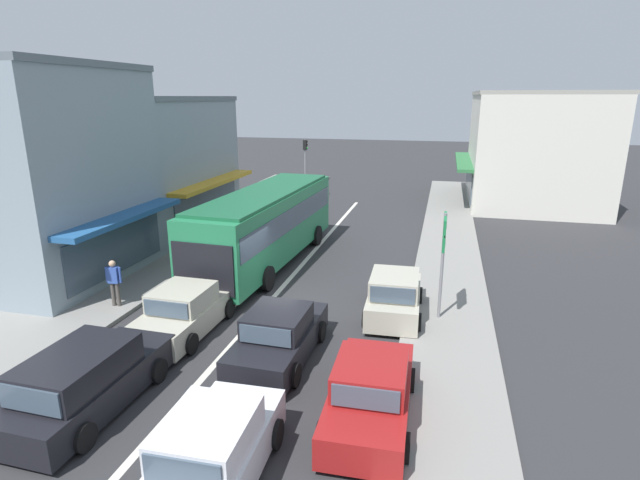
{
  "coord_description": "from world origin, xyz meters",
  "views": [
    {
      "loc": [
        5.76,
        -15.49,
        7.06
      ],
      "look_at": [
        0.82,
        4.23,
        1.2
      ],
      "focal_mm": 28.0,
      "sensor_mm": 36.0,
      "label": 1
    }
  ],
  "objects_px": {
    "sedan_queue_gap_filler": "(279,336)",
    "traffic_light_downstreet": "(305,159)",
    "directional_road_sign": "(444,241)",
    "sedan_queue_far_back": "(185,312)",
    "wagon_adjacent_lane_trail": "(87,381)",
    "parked_sedan_kerb_front": "(370,393)",
    "pedestrian_with_handbag_near": "(194,235)",
    "parked_hatchback_kerb_second": "(394,296)",
    "hatchback_behind_bus_near": "(214,450)",
    "pedestrian_browsing_midblock": "(114,280)",
    "city_bus": "(266,222)"
  },
  "relations": [
    {
      "from": "sedan_queue_gap_filler",
      "to": "traffic_light_downstreet",
      "type": "height_order",
      "value": "traffic_light_downstreet"
    },
    {
      "from": "directional_road_sign",
      "to": "sedan_queue_far_back",
      "type": "bearing_deg",
      "value": -160.48
    },
    {
      "from": "sedan_queue_gap_filler",
      "to": "wagon_adjacent_lane_trail",
      "type": "bearing_deg",
      "value": -136.61
    },
    {
      "from": "parked_sedan_kerb_front",
      "to": "directional_road_sign",
      "type": "xyz_separation_m",
      "value": [
        1.41,
        5.68,
        2.04
      ]
    },
    {
      "from": "directional_road_sign",
      "to": "pedestrian_with_handbag_near",
      "type": "distance_m",
      "value": 11.79
    },
    {
      "from": "sedan_queue_gap_filler",
      "to": "parked_sedan_kerb_front",
      "type": "xyz_separation_m",
      "value": [
        2.87,
        -2.1,
        0.0
      ]
    },
    {
      "from": "parked_sedan_kerb_front",
      "to": "parked_hatchback_kerb_second",
      "type": "height_order",
      "value": "parked_hatchback_kerb_second"
    },
    {
      "from": "wagon_adjacent_lane_trail",
      "to": "parked_hatchback_kerb_second",
      "type": "relative_size",
      "value": 1.21
    },
    {
      "from": "sedan_queue_far_back",
      "to": "directional_road_sign",
      "type": "relative_size",
      "value": 1.18
    },
    {
      "from": "traffic_light_downstreet",
      "to": "pedestrian_with_handbag_near",
      "type": "bearing_deg",
      "value": -95.41
    },
    {
      "from": "hatchback_behind_bus_near",
      "to": "parked_sedan_kerb_front",
      "type": "height_order",
      "value": "hatchback_behind_bus_near"
    },
    {
      "from": "parked_sedan_kerb_front",
      "to": "directional_road_sign",
      "type": "distance_m",
      "value": 6.19
    },
    {
      "from": "sedan_queue_gap_filler",
      "to": "pedestrian_browsing_midblock",
      "type": "bearing_deg",
      "value": 164.42
    },
    {
      "from": "city_bus",
      "to": "wagon_adjacent_lane_trail",
      "type": "distance_m",
      "value": 11.13
    },
    {
      "from": "city_bus",
      "to": "parked_hatchback_kerb_second",
      "type": "bearing_deg",
      "value": -34.91
    },
    {
      "from": "wagon_adjacent_lane_trail",
      "to": "pedestrian_browsing_midblock",
      "type": "relative_size",
      "value": 2.79
    },
    {
      "from": "wagon_adjacent_lane_trail",
      "to": "pedestrian_browsing_midblock",
      "type": "xyz_separation_m",
      "value": [
        -2.95,
        5.15,
        0.32
      ]
    },
    {
      "from": "pedestrian_browsing_midblock",
      "to": "city_bus",
      "type": "bearing_deg",
      "value": 60.57
    },
    {
      "from": "wagon_adjacent_lane_trail",
      "to": "traffic_light_downstreet",
      "type": "xyz_separation_m",
      "value": [
        -1.77,
        25.02,
        2.11
      ]
    },
    {
      "from": "sedan_queue_far_back",
      "to": "parked_hatchback_kerb_second",
      "type": "relative_size",
      "value": 1.13
    },
    {
      "from": "parked_sedan_kerb_front",
      "to": "traffic_light_downstreet",
      "type": "xyz_separation_m",
      "value": [
        -8.17,
        23.78,
        2.19
      ]
    },
    {
      "from": "city_bus",
      "to": "parked_hatchback_kerb_second",
      "type": "xyz_separation_m",
      "value": [
        5.96,
        -4.16,
        -1.17
      ]
    },
    {
      "from": "hatchback_behind_bus_near",
      "to": "parked_hatchback_kerb_second",
      "type": "xyz_separation_m",
      "value": [
        2.49,
        8.32,
        0.0
      ]
    },
    {
      "from": "parked_hatchback_kerb_second",
      "to": "pedestrian_browsing_midblock",
      "type": "xyz_separation_m",
      "value": [
        -9.3,
        -1.76,
        0.36
      ]
    },
    {
      "from": "pedestrian_with_handbag_near",
      "to": "hatchback_behind_bus_near",
      "type": "bearing_deg",
      "value": -60.95
    },
    {
      "from": "hatchback_behind_bus_near",
      "to": "parked_sedan_kerb_front",
      "type": "xyz_separation_m",
      "value": [
        2.54,
        2.65,
        -0.05
      ]
    },
    {
      "from": "sedan_queue_gap_filler",
      "to": "hatchback_behind_bus_near",
      "type": "height_order",
      "value": "hatchback_behind_bus_near"
    },
    {
      "from": "parked_hatchback_kerb_second",
      "to": "pedestrian_browsing_midblock",
      "type": "distance_m",
      "value": 9.48
    },
    {
      "from": "wagon_adjacent_lane_trail",
      "to": "pedestrian_browsing_midblock",
      "type": "distance_m",
      "value": 5.94
    },
    {
      "from": "city_bus",
      "to": "sedan_queue_gap_filler",
      "type": "relative_size",
      "value": 2.59
    },
    {
      "from": "traffic_light_downstreet",
      "to": "pedestrian_browsing_midblock",
      "type": "bearing_deg",
      "value": -93.41
    },
    {
      "from": "parked_sedan_kerb_front",
      "to": "parked_hatchback_kerb_second",
      "type": "distance_m",
      "value": 5.67
    },
    {
      "from": "sedan_queue_far_back",
      "to": "pedestrian_with_handbag_near",
      "type": "xyz_separation_m",
      "value": [
        -3.27,
        6.89,
        0.4
      ]
    },
    {
      "from": "directional_road_sign",
      "to": "pedestrian_browsing_midblock",
      "type": "relative_size",
      "value": 2.21
    },
    {
      "from": "city_bus",
      "to": "pedestrian_with_handbag_near",
      "type": "distance_m",
      "value": 3.57
    },
    {
      "from": "parked_sedan_kerb_front",
      "to": "pedestrian_browsing_midblock",
      "type": "bearing_deg",
      "value": 157.32
    },
    {
      "from": "directional_road_sign",
      "to": "pedestrian_browsing_midblock",
      "type": "bearing_deg",
      "value": -170.68
    },
    {
      "from": "city_bus",
      "to": "parked_hatchback_kerb_second",
      "type": "height_order",
      "value": "city_bus"
    },
    {
      "from": "hatchback_behind_bus_near",
      "to": "pedestrian_with_handbag_near",
      "type": "xyz_separation_m",
      "value": [
        -6.95,
        12.51,
        0.36
      ]
    },
    {
      "from": "city_bus",
      "to": "parked_sedan_kerb_front",
      "type": "relative_size",
      "value": 2.58
    },
    {
      "from": "pedestrian_with_handbag_near",
      "to": "pedestrian_browsing_midblock",
      "type": "relative_size",
      "value": 1.0
    },
    {
      "from": "wagon_adjacent_lane_trail",
      "to": "sedan_queue_gap_filler",
      "type": "height_order",
      "value": "wagon_adjacent_lane_trail"
    },
    {
      "from": "parked_hatchback_kerb_second",
      "to": "pedestrian_with_handbag_near",
      "type": "xyz_separation_m",
      "value": [
        -9.44,
        4.19,
        0.36
      ]
    },
    {
      "from": "sedan_queue_far_back",
      "to": "parked_sedan_kerb_front",
      "type": "distance_m",
      "value": 6.9
    },
    {
      "from": "pedestrian_browsing_midblock",
      "to": "hatchback_behind_bus_near",
      "type": "bearing_deg",
      "value": -43.92
    },
    {
      "from": "sedan_queue_gap_filler",
      "to": "traffic_light_downstreet",
      "type": "xyz_separation_m",
      "value": [
        -5.3,
        21.68,
        2.19
      ]
    },
    {
      "from": "city_bus",
      "to": "pedestrian_browsing_midblock",
      "type": "bearing_deg",
      "value": -119.43
    },
    {
      "from": "parked_sedan_kerb_front",
      "to": "pedestrian_with_handbag_near",
      "type": "height_order",
      "value": "pedestrian_with_handbag_near"
    },
    {
      "from": "directional_road_sign",
      "to": "parked_sedan_kerb_front",
      "type": "bearing_deg",
      "value": -103.91
    },
    {
      "from": "parked_sedan_kerb_front",
      "to": "parked_hatchback_kerb_second",
      "type": "xyz_separation_m",
      "value": [
        -0.05,
        5.67,
        0.05
      ]
    }
  ]
}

